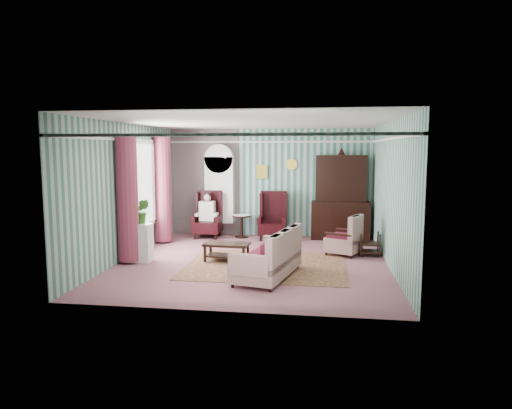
# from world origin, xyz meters

# --- Properties ---
(floor) EXTENTS (6.00, 6.00, 0.00)m
(floor) POSITION_xyz_m (0.00, 0.00, 0.00)
(floor) COLOR #90535B
(floor) RESTS_ON ground
(room_shell) EXTENTS (5.53, 6.02, 2.91)m
(room_shell) POSITION_xyz_m (-0.62, 0.18, 2.01)
(room_shell) COLOR #3A695F
(room_shell) RESTS_ON ground
(bookcase) EXTENTS (0.80, 0.28, 2.24)m
(bookcase) POSITION_xyz_m (-1.35, 2.84, 1.12)
(bookcase) COLOR silver
(bookcase) RESTS_ON floor
(dresser_hutch) EXTENTS (1.50, 0.56, 2.36)m
(dresser_hutch) POSITION_xyz_m (1.90, 2.72, 1.18)
(dresser_hutch) COLOR black
(dresser_hutch) RESTS_ON floor
(wingback_left) EXTENTS (0.76, 0.80, 1.25)m
(wingback_left) POSITION_xyz_m (-1.60, 2.45, 0.62)
(wingback_left) COLOR black
(wingback_left) RESTS_ON floor
(wingback_right) EXTENTS (0.76, 0.80, 1.25)m
(wingback_right) POSITION_xyz_m (0.15, 2.45, 0.62)
(wingback_right) COLOR black
(wingback_right) RESTS_ON floor
(seated_woman) EXTENTS (0.44, 0.40, 1.18)m
(seated_woman) POSITION_xyz_m (-1.60, 2.45, 0.59)
(seated_woman) COLOR silver
(seated_woman) RESTS_ON floor
(round_side_table) EXTENTS (0.50, 0.50, 0.60)m
(round_side_table) POSITION_xyz_m (-0.70, 2.60, 0.30)
(round_side_table) COLOR black
(round_side_table) RESTS_ON floor
(nest_table) EXTENTS (0.45, 0.38, 0.54)m
(nest_table) POSITION_xyz_m (2.47, 0.90, 0.27)
(nest_table) COLOR black
(nest_table) RESTS_ON floor
(plant_stand) EXTENTS (0.55, 0.35, 0.80)m
(plant_stand) POSITION_xyz_m (-2.40, -0.30, 0.40)
(plant_stand) COLOR silver
(plant_stand) RESTS_ON floor
(rug) EXTENTS (3.20, 2.60, 0.01)m
(rug) POSITION_xyz_m (0.30, -0.30, 0.01)
(rug) COLOR #47171C
(rug) RESTS_ON floor
(sofa) EXTENTS (1.45, 2.02, 1.09)m
(sofa) POSITION_xyz_m (0.42, -1.14, 0.54)
(sofa) COLOR #C5B299
(sofa) RESTS_ON floor
(floral_armchair) EXTENTS (1.09, 1.04, 0.91)m
(floral_armchair) POSITION_xyz_m (1.90, 0.91, 0.45)
(floral_armchair) COLOR #B9AE8F
(floral_armchair) RESTS_ON floor
(coffee_table) EXTENTS (0.97, 0.56, 0.39)m
(coffee_table) POSITION_xyz_m (-0.57, -0.03, 0.19)
(coffee_table) COLOR black
(coffee_table) RESTS_ON floor
(potted_plant_a) EXTENTS (0.43, 0.40, 0.39)m
(potted_plant_a) POSITION_xyz_m (-2.46, -0.43, 0.99)
(potted_plant_a) COLOR #1E551A
(potted_plant_a) RESTS_ON plant_stand
(potted_plant_b) EXTENTS (0.30, 0.25, 0.52)m
(potted_plant_b) POSITION_xyz_m (-2.32, -0.23, 1.06)
(potted_plant_b) COLOR #28541A
(potted_plant_b) RESTS_ON plant_stand
(potted_plant_c) EXTENTS (0.26, 0.26, 0.36)m
(potted_plant_c) POSITION_xyz_m (-2.42, -0.26, 0.98)
(potted_plant_c) COLOR #29531A
(potted_plant_c) RESTS_ON plant_stand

